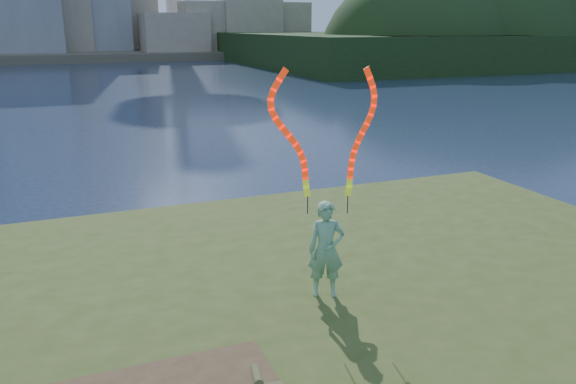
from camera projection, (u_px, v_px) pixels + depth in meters
name	position (u px, v px, depth m)	size (l,w,h in m)	color
ground	(258.00, 326.00, 9.82)	(320.00, 320.00, 0.00)	#1B2844
grassy_knoll	(311.00, 384.00, 7.68)	(20.00, 18.00, 0.80)	#384719
far_shore	(77.00, 53.00, 94.30)	(320.00, 40.00, 1.20)	#514B3B
wooded_hill	(506.00, 59.00, 84.22)	(78.00, 50.00, 63.00)	black
woman_with_ribbons	(327.00, 213.00, 8.87)	(1.93, 0.72, 3.98)	#197337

